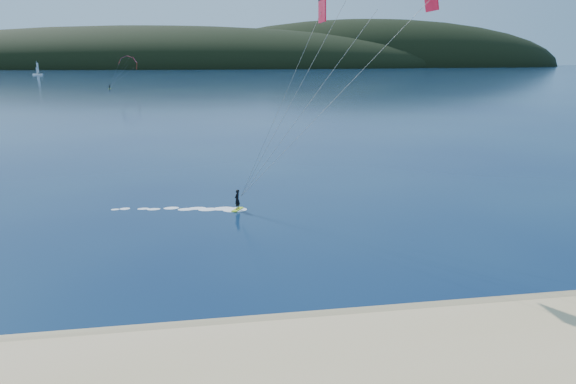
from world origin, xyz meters
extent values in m
cube|color=#8F7853|center=(0.00, 4.50, 0.05)|extent=(220.00, 2.50, 0.10)
ellipsoid|color=black|center=(-50.00, 720.00, 0.00)|extent=(840.00, 280.00, 110.00)
ellipsoid|color=black|center=(260.00, 760.00, 0.00)|extent=(600.00, 240.00, 140.00)
cube|color=#BAE11A|center=(0.65, 23.73, 0.05)|extent=(1.07, 1.37, 0.08)
imported|color=black|center=(0.65, 23.73, 0.90)|extent=(0.65, 0.72, 1.65)
cylinder|color=gray|center=(5.31, 20.34, 8.14)|extent=(0.02, 0.02, 17.54)
cube|color=#BAE11A|center=(-40.18, 206.22, 0.05)|extent=(0.84, 1.39, 0.08)
imported|color=black|center=(-40.18, 206.22, 0.89)|extent=(0.85, 0.96, 1.64)
cylinder|color=gray|center=(-35.68, 203.49, 5.35)|extent=(0.02, 0.02, 12.81)
cube|color=white|center=(-124.75, 400.20, 0.45)|extent=(7.64, 4.26, 1.27)
cylinder|color=white|center=(-124.75, 400.20, 5.46)|extent=(0.18, 0.18, 10.00)
cube|color=white|center=(-124.71, 401.47, 5.46)|extent=(0.70, 2.29, 7.28)
cube|color=white|center=(-124.71, 398.74, 3.64)|extent=(0.55, 1.76, 4.55)
camera|label=1|loc=(-1.63, -16.22, 11.98)|focal=31.70mm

